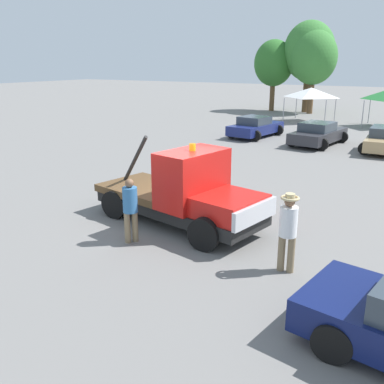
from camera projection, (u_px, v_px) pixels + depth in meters
name	position (u px, v px, depth m)	size (l,w,h in m)	color
ground_plane	(178.00, 223.00, 12.95)	(160.00, 160.00, 0.00)	slate
tow_truck	(186.00, 195.00, 12.45)	(5.77, 2.99, 2.51)	black
person_near_truck	(288.00, 226.00, 9.64)	(0.42, 0.42, 1.89)	#847051
person_at_hood	(130.00, 206.00, 11.29)	(0.39, 0.39, 1.77)	#847051
parked_car_navy	(255.00, 127.00, 27.49)	(2.80, 4.50, 1.34)	navy
parked_car_charcoal	(318.00, 134.00, 24.86)	(2.85, 4.71, 1.34)	#2D2D33
canopy_tent_white	(311.00, 93.00, 33.92)	(3.32, 3.32, 2.69)	#9E9EA3
tree_left	(314.00, 58.00, 38.63)	(4.18, 4.18, 7.47)	brown
tree_center	(274.00, 63.00, 41.06)	(3.76, 3.76, 6.71)	brown
tree_right	(309.00, 51.00, 39.54)	(4.66, 4.66, 8.32)	brown
traffic_cone	(163.00, 176.00, 17.21)	(0.40, 0.40, 0.55)	black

